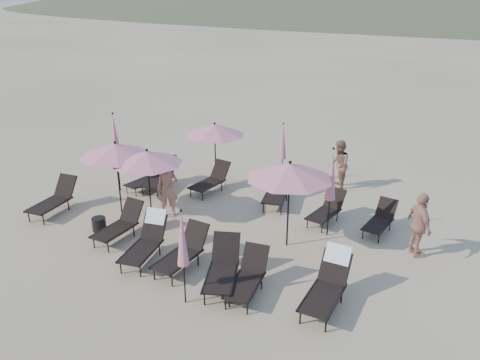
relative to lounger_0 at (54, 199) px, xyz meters
The scene contains 27 objects.
ground 5.52m from the lounger_0, ahead, with size 800.00×800.00×0.00m, color #D6BA8C.
lounger_0 is the anchor object (origin of this frame).
lounger_1 3.04m from the lounger_0, ahead, with size 0.70×1.71×0.97m.
lounger_2 4.45m from the lounger_0, 11.41° to the right, with size 0.97×1.89×1.13m.
lounger_3 5.57m from the lounger_0, ahead, with size 0.77×1.79×1.01m.
lounger_4 6.87m from the lounger_0, ahead, with size 1.26×1.94×1.04m.
lounger_5 7.55m from the lounger_0, ahead, with size 0.82×1.71×0.95m.
lounger_6 3.24m from the lounger_0, 65.03° to the left, with size 0.79×1.56×0.86m.
lounger_7 3.69m from the lounger_0, 60.60° to the left, with size 1.02×1.92×1.05m.
lounger_8 5.23m from the lounger_0, 46.12° to the left, with size 0.91×1.80×0.99m.
lounger_9 7.25m from the lounger_0, 32.64° to the left, with size 1.07×1.94×1.05m.
lounger_10 8.67m from the lounger_0, 22.57° to the left, with size 0.88×1.67×0.91m.
lounger_11 10.20m from the lounger_0, 19.56° to the left, with size 0.78×1.57×0.87m.
lounger_12 9.29m from the lounger_0, ahead, with size 0.72×1.89×1.17m.
umbrella_open_0 2.69m from the lounger_0, 26.93° to the left, with size 2.24×2.24×2.41m.
umbrella_open_1 3.59m from the lounger_0, 18.18° to the left, with size 2.16×2.16×2.33m.
umbrella_open_2 7.78m from the lounger_0, 10.78° to the left, with size 2.34×2.34×2.52m.
umbrella_open_3 5.86m from the lounger_0, 53.03° to the left, with size 2.19×2.19×2.35m.
umbrella_closed_0 6.80m from the lounger_0, 18.28° to the right, with size 0.28×0.28×2.36m.
umbrella_closed_1 8.77m from the lounger_0, 16.76° to the left, with size 0.32×0.32×2.71m.
umbrella_closed_2 2.88m from the lounger_0, 74.97° to the left, with size 0.34×0.34×2.87m.
umbrella_closed_3 8.00m from the lounger_0, 45.24° to the left, with size 0.27×0.27×2.33m.
side_table_0 2.18m from the lounger_0, ahead, with size 0.41×0.41×0.42m, color black.
side_table_1 6.37m from the lounger_0, ahead, with size 0.39×0.39×0.42m, color black.
beachgoer_a 3.74m from the lounger_0, 23.18° to the left, with size 0.67×0.44×1.84m, color tan.
beachgoer_b 9.73m from the lounger_0, 39.15° to the left, with size 0.87×0.68×1.79m, color #94674C.
beachgoer_c 11.04m from the lounger_0, 13.04° to the left, with size 1.06×0.44×1.81m, color tan.
Camera 1 is at (6.08, -8.77, 6.60)m, focal length 35.00 mm.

